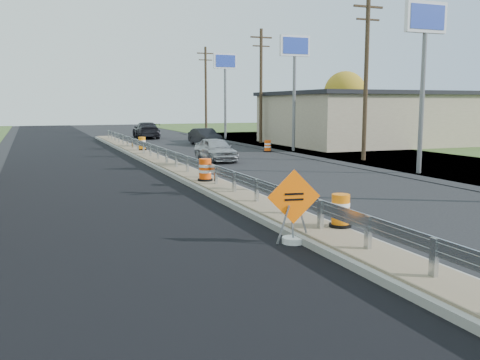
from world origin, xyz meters
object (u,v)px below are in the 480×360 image
object	(u,v)px
barrel_median_near	(340,211)
car_dark_far	(146,130)
barrel_median_mid	(205,170)
caution_sign	(293,225)
car_dark_mid	(205,137)
barrel_median_far	(142,144)
car_silver	(216,149)
barrel_shoulder_mid	(268,146)

from	to	relation	value
barrel_median_near	car_dark_far	distance (m)	40.18
barrel_median_mid	caution_sign	bearing A→B (deg)	-94.75
barrel_median_near	barrel_median_mid	world-z (taller)	barrel_median_mid
car_dark_mid	car_dark_far	distance (m)	10.72
barrel_median_mid	barrel_median_far	distance (m)	15.30
caution_sign	barrel_median_mid	distance (m)	9.27
car_silver	car_dark_far	world-z (taller)	car_dark_far
barrel_median_mid	car_dark_mid	size ratio (longest dim) A/B	0.22
barrel_median_mid	barrel_shoulder_mid	distance (m)	15.99
barrel_median_mid	barrel_shoulder_mid	bearing A→B (deg)	56.67
barrel_shoulder_mid	car_silver	distance (m)	6.89
barrel_median_far	car_dark_mid	xyz separation A→B (m)	(6.12, 5.39, 0.03)
caution_sign	car_dark_far	xyz separation A→B (m)	(4.74, 40.32, 0.33)
barrel_shoulder_mid	barrel_median_far	bearing A→B (deg)	166.92
barrel_median_far	car_dark_far	world-z (taller)	car_dark_far
barrel_shoulder_mid	caution_sign	bearing A→B (deg)	-112.92
barrel_median_far	car_dark_mid	world-z (taller)	car_dark_mid
barrel_median_mid	barrel_median_far	size ratio (longest dim) A/B	1.02
caution_sign	barrel_median_far	size ratio (longest dim) A/B	2.04
car_silver	car_dark_far	distance (m)	22.13
barrel_median_far	barrel_shoulder_mid	world-z (taller)	barrel_median_far
caution_sign	barrel_median_mid	xyz separation A→B (m)	(0.77, 9.23, 0.20)
barrel_median_far	barrel_shoulder_mid	bearing A→B (deg)	-13.08
barrel_median_near	barrel_shoulder_mid	xyz separation A→B (m)	(8.10, 22.33, -0.24)
car_silver	barrel_shoulder_mid	bearing A→B (deg)	38.43
barrel_median_near	barrel_median_far	distance (m)	24.26
car_silver	car_dark_mid	distance (m)	12.12
barrel_shoulder_mid	car_dark_mid	distance (m)	7.65
barrel_median_far	barrel_median_mid	bearing A→B (deg)	-91.76
caution_sign	car_silver	bearing A→B (deg)	86.79
barrel_median_near	car_silver	xyz separation A→B (m)	(2.82, 17.93, 0.05)
barrel_median_near	barrel_median_mid	bearing A→B (deg)	94.35
caution_sign	barrel_median_near	xyz separation A→B (m)	(1.45, 0.27, 0.18)
barrel_shoulder_mid	barrel_median_near	bearing A→B (deg)	-109.95
caution_sign	car_dark_mid	size ratio (longest dim) A/B	0.43
barrel_median_mid	car_dark_mid	distance (m)	21.71
caution_sign	car_dark_mid	world-z (taller)	caution_sign
caution_sign	car_dark_far	bearing A→B (deg)	93.28
barrel_shoulder_mid	car_dark_far	distance (m)	18.37
barrel_median_far	car_silver	size ratio (longest dim) A/B	0.22
car_silver	car_dark_mid	bearing A→B (deg)	73.90
barrel_median_near	barrel_median_mid	size ratio (longest dim) A/B	0.93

